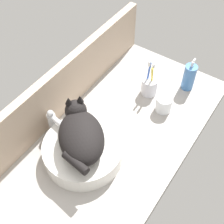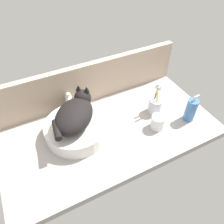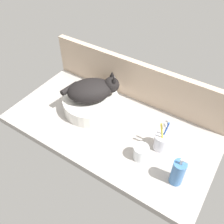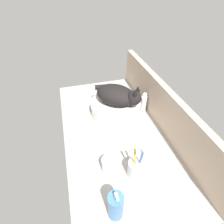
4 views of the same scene
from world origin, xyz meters
TOP-DOWN VIEW (x-y plane):
  - ground_plane at (0.00, 0.00)cm, footprint 112.99×58.91cm
  - backsplash_panel at (0.00, 27.66)cm, footprint 112.99×3.60cm
  - sink_basin at (-16.64, 4.75)cm, footprint 31.63×31.63cm
  - cat at (-15.78, 5.81)cm, footprint 29.40×29.93cm
  - faucet at (-13.97, 21.73)cm, footprint 4.44×11.85cm
  - soap_dispenser at (42.54, -12.63)cm, footprint 5.80×5.80cm
  - toothbrush_cup at (28.98, 0.88)cm, footprint 7.46×7.46cm
  - water_glass at (23.46, -9.89)cm, footprint 7.25×7.25cm

SIDE VIEW (x-z plane):
  - ground_plane at x=0.00cm, z-range -4.00..0.00cm
  - water_glass at x=23.46cm, z-range -0.39..7.16cm
  - sink_basin at x=-16.64cm, z-range 0.00..8.01cm
  - toothbrush_cup at x=28.98cm, z-range -4.69..14.02cm
  - soap_dispenser at x=42.54cm, z-range -1.53..15.07cm
  - faucet at x=-13.97cm, z-range 0.50..14.10cm
  - backsplash_panel at x=0.00cm, z-range 0.00..24.64cm
  - cat at x=-15.78cm, z-range 6.77..20.77cm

